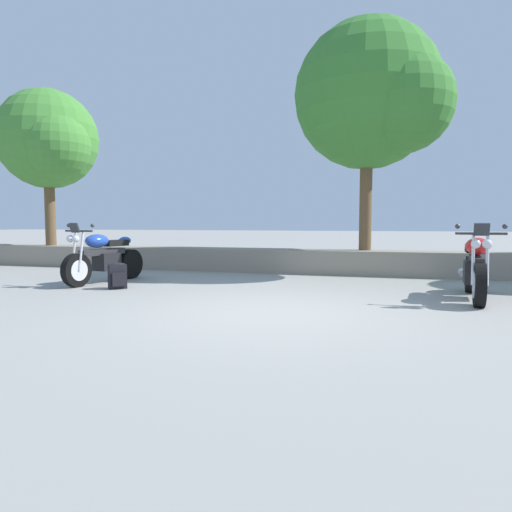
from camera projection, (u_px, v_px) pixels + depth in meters
ground_plane at (271, 312)px, 5.97m from camera, size 120.00×120.00×0.00m
stone_wall at (320, 262)px, 10.56m from camera, size 36.00×0.80×0.55m
motorcycle_blue_near_left at (104, 258)px, 8.90m from camera, size 0.70×2.06×1.18m
motorcycle_red_centre at (476, 268)px, 6.94m from camera, size 0.67×2.07×1.18m
rider_backpack at (117, 275)px, 8.08m from camera, size 0.35×0.35×0.47m
leafy_tree_far_left at (50, 141)px, 12.27m from camera, size 2.82×2.69×4.26m
leafy_tree_mid_left at (375, 97)px, 10.02m from camera, size 3.45×3.29×5.14m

